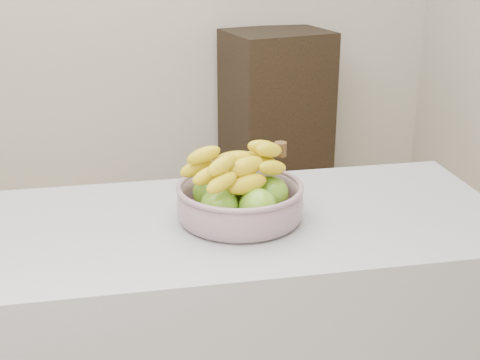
{
  "coord_description": "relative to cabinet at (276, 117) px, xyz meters",
  "views": [
    {
      "loc": [
        0.06,
        -1.91,
        1.56
      ],
      "look_at": [
        0.35,
        -0.47,
        1.0
      ],
      "focal_mm": 50.0,
      "sensor_mm": 36.0,
      "label": 1
    }
  ],
  "objects": [
    {
      "name": "fruit_bowl",
      "position": [
        -0.66,
        -2.25,
        0.46
      ],
      "size": [
        0.3,
        0.3,
        0.17
      ],
      "rotation": [
        0.0,
        0.0,
        0.38
      ],
      "color": "#909AAD",
      "rests_on": "counter"
    },
    {
      "name": "cabinet",
      "position": [
        0.0,
        0.0,
        0.0
      ],
      "size": [
        0.65,
        0.56,
        1.0
      ],
      "primitive_type": "cube",
      "rotation": [
        0.0,
        0.0,
        0.23
      ],
      "color": "black",
      "rests_on": "ground"
    }
  ]
}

